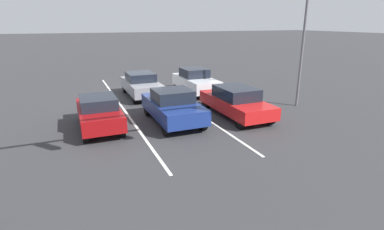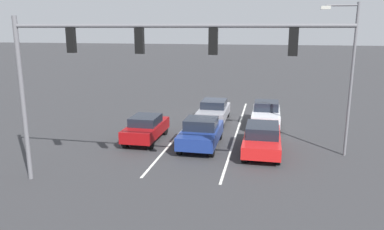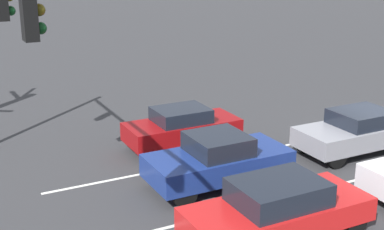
# 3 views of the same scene
# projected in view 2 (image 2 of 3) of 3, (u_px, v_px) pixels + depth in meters

# --- Properties ---
(ground_plane) EXTENTS (240.00, 240.00, 0.00)m
(ground_plane) POSITION_uv_depth(u_px,v_px,m) (216.00, 119.00, 26.83)
(ground_plane) COLOR #333335
(lane_stripe_left_divider) EXTENTS (0.12, 17.35, 0.01)m
(lane_stripe_left_divider) POSITION_uv_depth(u_px,v_px,m) (237.00, 130.00, 23.94)
(lane_stripe_left_divider) COLOR silver
(lane_stripe_left_divider) RESTS_ON ground_plane
(lane_stripe_center_divider) EXTENTS (0.12, 17.35, 0.01)m
(lane_stripe_center_divider) POSITION_uv_depth(u_px,v_px,m) (185.00, 127.00, 24.62)
(lane_stripe_center_divider) COLOR silver
(lane_stripe_center_divider) RESTS_ON ground_plane
(car_navy_midlane_front) EXTENTS (1.95, 4.31, 1.59)m
(car_navy_midlane_front) POSITION_uv_depth(u_px,v_px,m) (201.00, 132.00, 20.52)
(car_navy_midlane_front) COLOR navy
(car_navy_midlane_front) RESTS_ON ground_plane
(car_maroon_rightlane_front) EXTENTS (1.71, 4.06, 1.49)m
(car_maroon_rightlane_front) POSITION_uv_depth(u_px,v_px,m) (146.00, 128.00, 21.58)
(car_maroon_rightlane_front) COLOR maroon
(car_maroon_rightlane_front) RESTS_ON ground_plane
(car_red_leftlane_front) EXTENTS (1.88, 4.74, 1.48)m
(car_red_leftlane_front) POSITION_uv_depth(u_px,v_px,m) (262.00, 138.00, 19.67)
(car_red_leftlane_front) COLOR red
(car_red_leftlane_front) RESTS_ON ground_plane
(car_gray_midlane_second) EXTENTS (1.86, 4.37, 1.51)m
(car_gray_midlane_second) POSITION_uv_depth(u_px,v_px,m) (214.00, 111.00, 25.97)
(car_gray_midlane_second) COLOR gray
(car_gray_midlane_second) RESTS_ON ground_plane
(car_white_leftlane_second) EXTENTS (1.78, 4.41, 1.63)m
(car_white_leftlane_second) POSITION_uv_depth(u_px,v_px,m) (266.00, 114.00, 24.87)
(car_white_leftlane_second) COLOR silver
(car_white_leftlane_second) RESTS_ON ground_plane
(traffic_signal_gantry) EXTENTS (12.83, 0.37, 6.88)m
(traffic_signal_gantry) POSITION_uv_depth(u_px,v_px,m) (123.00, 57.00, 14.24)
(traffic_signal_gantry) COLOR slate
(traffic_signal_gantry) RESTS_ON ground_plane
(street_lamp_left_shoulder) EXTENTS (1.77, 0.24, 7.60)m
(street_lamp_left_shoulder) POSITION_uv_depth(u_px,v_px,m) (348.00, 70.00, 18.32)
(street_lamp_left_shoulder) COLOR slate
(street_lamp_left_shoulder) RESTS_ON ground_plane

